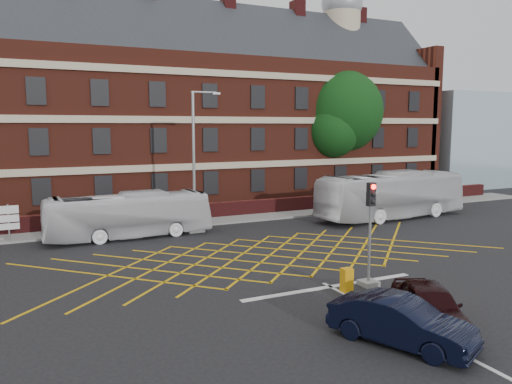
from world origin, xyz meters
name	(u,v)px	position (x,y,z in m)	size (l,w,h in m)	color
ground	(289,265)	(0.00, 0.00, 0.00)	(120.00, 120.00, 0.00)	black
victorian_building	(166,111)	(0.25, 22.00, 7.84)	(51.00, 12.17, 20.40)	#5B2217
boundary_wall	(199,212)	(0.00, 13.00, 0.55)	(56.00, 0.50, 1.10)	#4E1416
far_pavement	(204,221)	(0.00, 12.00, 0.06)	(60.00, 3.00, 0.12)	slate
glass_block	(462,140)	(34.00, 21.00, 5.00)	(14.00, 10.00, 10.00)	#99B2BF
box_junction_hatching	(270,255)	(0.00, 2.00, 0.01)	(11.50, 0.12, 0.02)	#CC990C
stop_line	(330,287)	(0.00, -3.50, 0.01)	(8.00, 0.30, 0.02)	silver
centre_line	(455,351)	(0.00, -10.00, 0.01)	(0.15, 14.00, 0.02)	silver
bus_left	(129,215)	(-5.60, 9.24, 1.34)	(2.25, 9.60, 2.67)	silver
bus_right	(392,195)	(12.55, 7.55, 1.66)	(2.79, 11.91, 3.32)	silver
car_navy	(401,322)	(-1.15, -8.95, 0.72)	(1.51, 4.34, 1.43)	black
car_maroon	(430,306)	(0.61, -8.33, 0.72)	(1.70, 4.23, 1.44)	black
deciduous_tree	(341,118)	(14.79, 17.17, 7.29)	(7.57, 7.32, 11.47)	black
traffic_light_near	(370,244)	(1.52, -4.02, 1.76)	(0.70, 0.70, 4.27)	slate
street_lamp	(195,185)	(-1.50, 9.21, 2.95)	(2.25, 1.00, 8.63)	slate
direction_signs	(8,219)	(-11.96, 10.72, 1.38)	(1.10, 0.16, 2.20)	gray
utility_cabinet	(347,280)	(0.22, -4.31, 0.48)	(0.41, 0.37, 0.96)	orange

